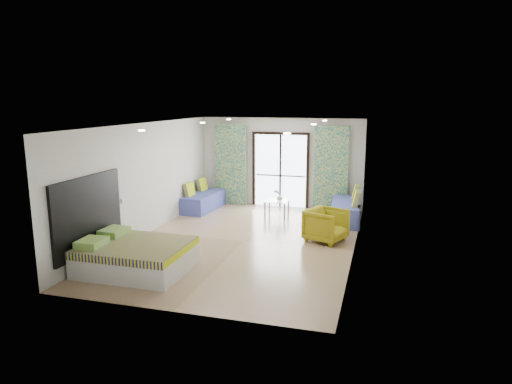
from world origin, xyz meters
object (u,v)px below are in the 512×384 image
(bed, at_px, (135,256))
(armchair, at_px, (326,224))
(daybed_left, at_px, (203,201))
(daybed_right, at_px, (346,211))
(coffee_table, at_px, (277,202))

(bed, bearing_deg, armchair, 40.87)
(daybed_left, relative_size, daybed_right, 0.93)
(coffee_table, bearing_deg, armchair, -51.09)
(bed, distance_m, coffee_table, 5.17)
(bed, distance_m, daybed_left, 5.01)
(daybed_left, relative_size, armchair, 2.17)
(daybed_left, bearing_deg, daybed_right, 1.31)
(daybed_right, xyz_separation_m, armchair, (-0.30, -1.94, 0.13))
(bed, xyz_separation_m, coffee_table, (1.64, 4.91, 0.10))
(bed, height_order, daybed_right, daybed_right)
(coffee_table, bearing_deg, daybed_left, 178.44)
(daybed_right, xyz_separation_m, coffee_table, (-1.95, 0.11, 0.09))
(coffee_table, distance_m, armchair, 2.64)
(bed, relative_size, daybed_right, 1.01)
(daybed_right, bearing_deg, daybed_left, 173.21)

